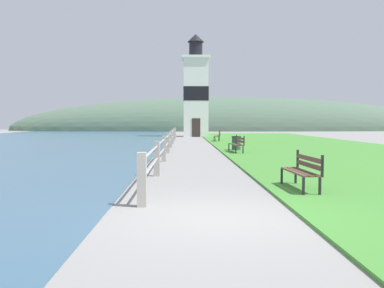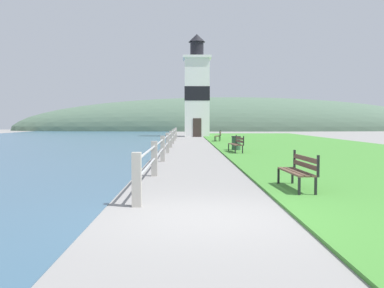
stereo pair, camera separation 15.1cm
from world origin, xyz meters
name	(u,v)px [view 1 (the left image)]	position (x,y,z in m)	size (l,w,h in m)	color
ground_plane	(215,218)	(0.00, 0.00, 0.00)	(160.00, 160.00, 0.00)	gray
grass_verge	(308,147)	(7.48, 19.96, 0.03)	(12.00, 59.87, 0.06)	#428433
seawall_railing	(169,139)	(-1.38, 17.46, 0.62)	(0.18, 33.11, 1.08)	#A8A399
park_bench_near	(303,169)	(2.32, 2.81, 0.54)	(0.55, 1.81, 0.94)	brown
park_bench_midway	(237,143)	(2.28, 15.04, 0.54)	(0.62, 2.01, 0.94)	brown
park_bench_far	(218,135)	(2.27, 27.62, 0.54)	(0.68, 1.66, 0.94)	brown
lighthouse	(196,92)	(0.80, 39.68, 4.88)	(3.07, 3.07, 11.18)	white
trash_bin	(236,144)	(2.44, 16.73, 0.42)	(0.54, 0.54, 0.84)	#2D5138
distant_hillside	(231,131)	(8.00, 69.91, 0.00)	(80.00, 16.00, 12.00)	#4C6651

